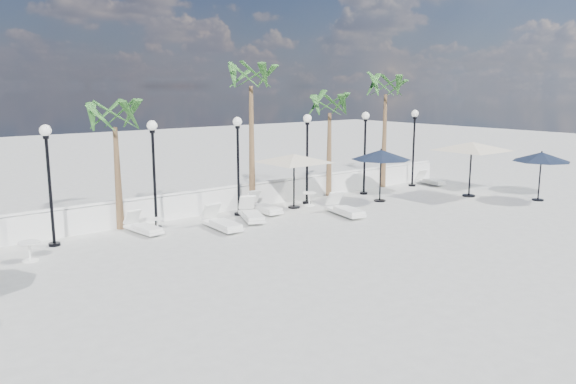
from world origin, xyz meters
TOP-DOWN VIEW (x-y plane):
  - ground at (0.00, 0.00)m, footprint 100.00×100.00m
  - balustrade at (0.00, 7.50)m, footprint 26.00×0.30m
  - lamppost_1 at (-7.00, 6.50)m, footprint 0.36×0.36m
  - lamppost_2 at (-3.50, 6.50)m, footprint 0.36×0.36m
  - lamppost_3 at (0.00, 6.50)m, footprint 0.36×0.36m
  - lamppost_4 at (3.50, 6.50)m, footprint 0.36×0.36m
  - lamppost_5 at (7.00, 6.50)m, footprint 0.36×0.36m
  - lamppost_6 at (10.50, 6.50)m, footprint 0.36×0.36m
  - palm_1 at (-4.50, 7.30)m, footprint 2.60×2.60m
  - palm_2 at (1.20, 7.30)m, footprint 2.60×2.60m
  - palm_3 at (5.50, 7.30)m, footprint 2.60×2.60m
  - palm_4 at (9.20, 7.30)m, footprint 2.60×2.60m
  - lounger_2 at (-4.13, 6.22)m, footprint 0.79×1.82m
  - lounger_3 at (-1.75, 4.96)m, footprint 0.75×2.03m
  - lounger_4 at (-0.14, 5.43)m, footprint 1.35×2.09m
  - lounger_5 at (0.97, 6.22)m, footprint 0.70×1.97m
  - lounger_6 at (3.20, 3.84)m, footprint 1.04×2.12m
  - lounger_7 at (11.59, 6.22)m, footprint 0.78×1.73m
  - side_table_0 at (-3.62, 6.16)m, footprint 0.47×0.47m
  - side_table_1 at (-8.03, 5.28)m, footprint 0.60×0.60m
  - side_table_2 at (3.32, 6.12)m, footprint 0.59×0.59m
  - parasol_navy_mid at (6.37, 4.91)m, footprint 2.60×2.60m
  - parasol_navy_right at (12.00, 0.66)m, footprint 2.46×2.46m
  - parasol_cream_sq_a at (2.54, 6.20)m, footprint 4.93×4.93m
  - parasol_cream_sq_b at (10.42, 3.13)m, footprint 5.39×5.39m

SIDE VIEW (x-z plane):
  - ground at x=0.00m, z-range 0.00..0.00m
  - lounger_7 at x=11.59m, z-range -0.10..0.52m
  - lounger_2 at x=-4.13m, z-range -0.11..0.55m
  - lounger_5 at x=0.97m, z-range -0.12..0.61m
  - lounger_4 at x=-0.14m, z-range -0.12..0.63m
  - lounger_3 at x=-1.75m, z-range -0.12..0.63m
  - lounger_6 at x=3.20m, z-range -0.12..0.64m
  - side_table_0 at x=-3.62m, z-range 0.05..0.51m
  - side_table_2 at x=3.32m, z-range 0.06..0.63m
  - side_table_1 at x=-8.03m, z-range 0.06..0.64m
  - balustrade at x=0.00m, z-range -0.04..0.97m
  - parasol_navy_right at x=12.00m, z-range 0.84..3.04m
  - parasol_navy_mid at x=6.37m, z-range 0.88..3.22m
  - parasol_cream_sq_a at x=2.54m, z-range 1.03..3.45m
  - lamppost_1 at x=-7.00m, z-range 0.57..4.41m
  - lamppost_2 at x=-3.50m, z-range 0.57..4.41m
  - lamppost_3 at x=0.00m, z-range 0.57..4.41m
  - lamppost_4 at x=3.50m, z-range 0.57..4.41m
  - lamppost_5 at x=7.00m, z-range 0.57..4.41m
  - lamppost_6 at x=10.50m, z-range 0.57..4.41m
  - parasol_cream_sq_b at x=10.42m, z-range 1.15..3.85m
  - palm_1 at x=-4.50m, z-range 1.40..6.10m
  - palm_3 at x=5.50m, z-range 1.50..6.40m
  - palm_4 at x=9.20m, z-range 1.88..7.58m
  - palm_2 at x=1.20m, z-range 2.07..8.17m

